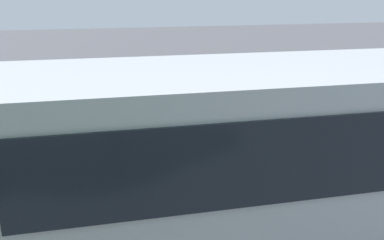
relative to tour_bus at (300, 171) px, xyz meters
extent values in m
plane|color=#4C4C51|center=(-0.42, -4.50, -1.64)|extent=(80.00, 80.00, 0.00)
cube|color=#B7BABF|center=(-0.01, 0.00, 0.21)|extent=(9.37, 2.72, 2.80)
cube|color=black|center=(-0.04, -1.27, 0.77)|extent=(7.82, 0.23, 1.01)
cube|color=black|center=(0.02, 1.27, 0.77)|extent=(7.82, 0.23, 1.01)
cube|color=red|center=(-0.04, -1.26, -0.35)|extent=(8.20, 0.23, 0.28)
torus|color=black|center=(3.22, -1.21, -1.14)|extent=(1.01, 0.34, 1.00)
cylinder|color=black|center=(-2.42, -3.15, -1.18)|extent=(0.13, 0.13, 0.76)
cube|color=black|center=(-2.42, -3.19, -1.59)|extent=(0.12, 0.27, 0.10)
cylinder|color=black|center=(-2.58, -3.16, -1.18)|extent=(0.13, 0.13, 0.76)
cube|color=black|center=(-2.58, -3.20, -1.59)|extent=(0.12, 0.27, 0.10)
cube|color=navy|center=(-2.50, -3.16, -0.49)|extent=(0.40, 0.31, 0.63)
cylinder|color=navy|center=(-2.26, -3.13, -0.47)|extent=(0.10, 0.10, 0.60)
sphere|color=tan|center=(-2.26, -3.13, -0.77)|extent=(0.10, 0.10, 0.09)
cylinder|color=navy|center=(-2.74, -3.18, -0.47)|extent=(0.10, 0.10, 0.60)
sphere|color=tan|center=(-2.74, -3.18, -0.77)|extent=(0.10, 0.10, 0.09)
sphere|color=tan|center=(-2.50, -3.16, -0.04)|extent=(0.25, 0.25, 0.23)
cylinder|color=black|center=(-1.43, -3.04, -1.20)|extent=(0.14, 0.14, 0.73)
cube|color=black|center=(-1.43, -3.08, -1.59)|extent=(0.15, 0.27, 0.10)
cylinder|color=black|center=(-1.59, -3.07, -1.20)|extent=(0.14, 0.14, 0.73)
cube|color=black|center=(-1.58, -3.11, -1.59)|extent=(0.15, 0.27, 0.10)
cube|color=navy|center=(-1.51, -3.06, -0.53)|extent=(0.43, 0.35, 0.61)
cylinder|color=navy|center=(-1.28, -3.01, -0.52)|extent=(0.11, 0.11, 0.58)
sphere|color=tan|center=(-1.28, -3.01, -0.80)|extent=(0.11, 0.11, 0.09)
cylinder|color=navy|center=(-1.75, -3.10, -0.52)|extent=(0.11, 0.11, 0.58)
sphere|color=tan|center=(-1.75, -3.10, -0.80)|extent=(0.11, 0.11, 0.09)
sphere|color=tan|center=(-1.51, -3.06, -0.10)|extent=(0.26, 0.26, 0.22)
cylinder|color=#473823|center=(-0.26, -2.93, -1.19)|extent=(0.12, 0.12, 0.74)
cube|color=black|center=(-0.26, -2.97, -1.59)|extent=(0.11, 0.26, 0.10)
cylinder|color=#473823|center=(-0.42, -2.94, -1.19)|extent=(0.12, 0.12, 0.74)
cube|color=black|center=(-0.42, -2.98, -1.59)|extent=(0.11, 0.26, 0.10)
cube|color=#D8F233|center=(-0.34, -2.93, -0.52)|extent=(0.39, 0.29, 0.62)
cube|color=silver|center=(-0.34, -2.93, -0.52)|extent=(0.40, 0.30, 0.06)
cylinder|color=#D8F233|center=(-0.10, -2.93, -0.50)|extent=(0.09, 0.09, 0.58)
sphere|color=tan|center=(-0.10, -2.93, -0.79)|extent=(0.09, 0.09, 0.09)
cylinder|color=#D8F233|center=(-0.58, -2.94, -0.50)|extent=(0.09, 0.09, 0.58)
sphere|color=tan|center=(-0.58, -2.94, -0.79)|extent=(0.09, 0.09, 0.09)
sphere|color=tan|center=(-0.34, -2.93, -0.08)|extent=(0.23, 0.23, 0.22)
cylinder|color=#473823|center=(0.97, -2.76, -1.18)|extent=(0.13, 0.13, 0.75)
cube|color=black|center=(0.97, -2.80, -1.59)|extent=(0.12, 0.27, 0.10)
cylinder|color=#473823|center=(0.81, -2.75, -1.18)|extent=(0.13, 0.13, 0.75)
cube|color=black|center=(0.81, -2.79, -1.59)|extent=(0.12, 0.27, 0.10)
cube|color=silver|center=(0.89, -2.76, -0.49)|extent=(0.40, 0.31, 0.63)
cylinder|color=silver|center=(1.13, -2.78, -0.48)|extent=(0.10, 0.10, 0.60)
sphere|color=tan|center=(1.13, -2.78, -0.77)|extent=(0.10, 0.10, 0.09)
cylinder|color=silver|center=(0.65, -2.74, -0.48)|extent=(0.10, 0.10, 0.60)
sphere|color=tan|center=(0.65, -2.74, -0.77)|extent=(0.10, 0.10, 0.09)
sphere|color=tan|center=(0.89, -2.76, -0.04)|extent=(0.24, 0.24, 0.23)
cylinder|color=#473823|center=(2.32, -2.80, -1.18)|extent=(0.14, 0.14, 0.76)
cube|color=black|center=(2.31, -2.84, -1.59)|extent=(0.14, 0.27, 0.10)
cylinder|color=#473823|center=(2.16, -2.78, -1.18)|extent=(0.14, 0.14, 0.76)
cube|color=black|center=(2.16, -2.82, -1.59)|extent=(0.14, 0.27, 0.10)
cube|color=silver|center=(2.24, -2.79, -0.49)|extent=(0.42, 0.33, 0.63)
cylinder|color=silver|center=(2.48, -2.83, -0.47)|extent=(0.10, 0.10, 0.60)
sphere|color=tan|center=(2.48, -2.83, -0.77)|extent=(0.10, 0.10, 0.09)
cylinder|color=silver|center=(2.00, -2.75, -0.47)|extent=(0.10, 0.10, 0.60)
sphere|color=tan|center=(2.00, -2.75, -0.77)|extent=(0.10, 0.10, 0.09)
sphere|color=tan|center=(2.24, -2.79, -0.04)|extent=(0.26, 0.26, 0.23)
torus|color=black|center=(-3.04, -2.48, -1.34)|extent=(0.61, 0.17, 0.60)
cylinder|color=silver|center=(-3.04, -2.48, -1.34)|extent=(0.13, 0.11, 0.12)
cylinder|color=silver|center=(-3.09, -2.48, -0.99)|extent=(0.32, 0.08, 0.67)
cylinder|color=black|center=(-3.14, -2.47, -0.69)|extent=(0.08, 0.58, 0.04)
torus|color=black|center=(1.79, -6.68, -1.34)|extent=(0.60, 0.13, 0.60)
cylinder|color=silver|center=(1.79, -6.68, -1.34)|extent=(0.12, 0.10, 0.12)
torus|color=black|center=(3.24, -6.69, -1.34)|extent=(0.60, 0.13, 0.60)
cylinder|color=silver|center=(3.24, -6.69, -1.34)|extent=(0.12, 0.12, 0.12)
cylinder|color=silver|center=(1.84, -6.68, -0.99)|extent=(0.31, 0.06, 0.67)
cube|color=black|center=(2.45, -6.68, -1.01)|extent=(0.84, 0.28, 0.36)
cube|color=black|center=(2.93, -6.68, -0.96)|extent=(0.52, 0.22, 0.20)
cylinder|color=silver|center=(2.81, -6.82, -1.22)|extent=(0.45, 0.08, 0.08)
cylinder|color=black|center=(1.89, -6.68, -0.69)|extent=(0.04, 0.58, 0.04)
cube|color=black|center=(2.52, -6.68, -0.72)|extent=(0.55, 0.34, 0.51)
sphere|color=#0C59B2|center=(2.11, -6.68, -0.54)|extent=(0.26, 0.26, 0.26)
cylinder|color=black|center=(2.23, -6.50, -0.72)|extent=(0.42, 0.09, 0.33)
cylinder|color=black|center=(2.69, -6.50, -1.04)|extent=(0.10, 0.10, 0.40)
cylinder|color=black|center=(2.23, -6.86, -0.72)|extent=(0.42, 0.09, 0.33)
cylinder|color=black|center=(2.69, -6.86, -1.04)|extent=(0.10, 0.10, 0.40)
cube|color=orange|center=(0.12, -6.81, -1.63)|extent=(0.34, 0.34, 0.03)
cone|color=orange|center=(0.12, -6.81, -1.31)|extent=(0.26, 0.26, 0.60)
cylinder|color=white|center=(0.12, -6.81, -1.34)|extent=(0.19, 0.19, 0.07)
cube|color=white|center=(-3.88, -6.39, -1.64)|extent=(0.26, 4.07, 0.01)
cube|color=white|center=(-1.37, -6.39, -1.64)|extent=(0.24, 3.64, 0.01)
cube|color=white|center=(1.14, -6.39, -1.64)|extent=(0.24, 3.51, 0.01)
cube|color=white|center=(3.65, -6.39, -1.64)|extent=(0.24, 3.53, 0.01)
camera|label=1|loc=(2.99, 5.09, 2.59)|focal=38.57mm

